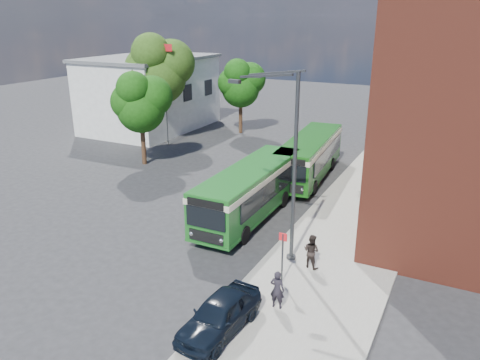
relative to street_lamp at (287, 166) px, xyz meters
The scene contains 15 objects.
ground 7.10m from the street_lamp, 157.54° to the left, with size 120.00×120.00×0.00m, color #272729.
pavement 11.27m from the street_lamp, 77.80° to the left, with size 6.00×48.00×0.15m, color gray.
kerb_line 11.12m from the street_lamp, 95.07° to the left, with size 0.12×48.00×0.01m, color beige.
white_building 30.38m from the street_lamp, 138.79° to the left, with size 9.40×13.40×7.30m.
flagpole 22.89m from the street_lamp, 139.05° to the left, with size 0.95×0.10×9.00m.
street_lamp is the anchor object (origin of this frame).
bus_stop_sign 4.02m from the street_lamp, 70.87° to the right, with size 0.35×0.08×2.52m.
bus_front 6.08m from the street_lamp, 133.55° to the left, with size 2.71×10.40×3.02m.
bus_rear 12.82m from the street_lamp, 103.48° to the left, with size 3.35×10.55×3.02m.
parked_car 7.45m from the street_lamp, 90.34° to the right, with size 1.64×4.07×1.39m, color black.
pedestrian_a 5.68m from the street_lamp, 72.22° to the right, with size 0.59×0.39×1.62m, color black.
pedestrian_b 4.11m from the street_lamp, 13.44° to the right, with size 0.80×0.62×1.64m, color black.
tree_left 18.22m from the street_lamp, 149.09° to the left, with size 4.36×4.14×7.36m.
tree_mid 24.66m from the street_lamp, 139.43° to the left, with size 5.82×5.53×9.83m.
tree_right 26.00m from the street_lamp, 121.34° to the left, with size 4.36×4.14×7.36m.
Camera 1 is at (12.02, -20.93, 11.21)m, focal length 35.00 mm.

